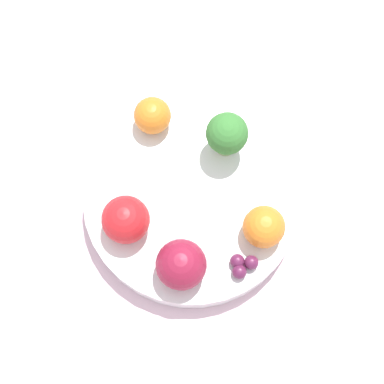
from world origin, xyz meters
name	(u,v)px	position (x,y,z in m)	size (l,w,h in m)	color
ground_plane	(192,207)	(0.00, 0.00, 0.00)	(6.00, 6.00, 0.00)	gray
table_surface	(192,205)	(0.00, 0.00, 0.01)	(1.20, 1.20, 0.02)	silver
bowl	(192,199)	(0.00, 0.00, 0.04)	(0.25, 0.25, 0.04)	white
broccoli	(227,135)	(0.02, -0.07, 0.09)	(0.05, 0.05, 0.07)	#8CB76B
apple_red	(126,220)	(0.02, 0.08, 0.08)	(0.05, 0.05, 0.05)	red
apple_green	(181,265)	(-0.06, 0.06, 0.08)	(0.06, 0.06, 0.06)	maroon
orange_front	(264,227)	(-0.08, -0.03, 0.08)	(0.05, 0.05, 0.05)	orange
orange_back	(152,116)	(0.10, -0.02, 0.08)	(0.04, 0.04, 0.04)	orange
grape_cluster	(242,266)	(-0.10, 0.01, 0.06)	(0.03, 0.03, 0.02)	#5B1E42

